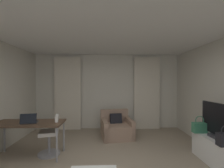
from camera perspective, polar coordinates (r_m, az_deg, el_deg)
name	(u,v)px	position (r m, az deg, el deg)	size (l,w,h in m)	color
wall_window	(108,92)	(5.57, -1.64, -2.75)	(5.12, 0.06, 2.60)	beige
ceiling	(108,20)	(2.72, -1.32, 22.21)	(5.12, 6.12, 0.06)	white
curtain_left_panel	(68,93)	(5.60, -15.85, -3.26)	(0.90, 0.06, 2.50)	beige
curtain_right_panel	(147,93)	(5.62, 12.56, -3.24)	(0.90, 0.06, 2.50)	beige
armchair	(117,128)	(4.86, 1.67, -15.75)	(1.00, 0.99, 0.77)	#997A66
desk	(29,125)	(3.98, -28.06, -13.05)	(1.48, 0.62, 0.76)	#4C3828
desk_chair	(51,137)	(3.98, -21.34, -17.53)	(0.48, 0.48, 0.88)	gray
laptop	(29,121)	(3.85, -27.91, -11.86)	(0.36, 0.31, 0.22)	#2D2D33
tv_console	(218,152)	(3.96, 34.19, -19.73)	(0.44, 1.11, 0.52)	white
tv_flatscreen	(218,122)	(3.81, 34.16, -11.39)	(0.20, 0.94, 0.70)	#333338
handbag_primary	(200,127)	(4.08, 29.28, -13.53)	(0.30, 0.14, 0.37)	#387F5B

